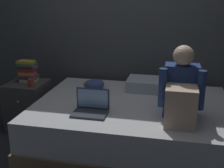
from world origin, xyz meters
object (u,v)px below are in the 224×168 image
at_px(bed, 132,126).
at_px(nightstand, 28,105).
at_px(clothes_pile, 94,84).
at_px(book_stack, 28,71).
at_px(mug, 31,83).
at_px(pillow, 152,85).
at_px(person_sitting, 181,93).
at_px(laptop, 91,107).

relative_size(bed, nightstand, 3.46).
distance_m(nightstand, clothes_pile, 0.86).
xyz_separation_m(book_stack, mug, (0.13, -0.18, -0.08)).
relative_size(pillow, mug, 6.22).
bearing_deg(book_stack, person_sitting, -18.65).
relative_size(person_sitting, pillow, 1.17).
distance_m(person_sitting, book_stack, 1.87).
xyz_separation_m(laptop, pillow, (0.50, 0.80, 0.01)).
height_order(nightstand, person_sitting, person_sitting).
bearing_deg(clothes_pile, nightstand, -171.94).
xyz_separation_m(pillow, book_stack, (-1.46, -0.17, 0.12)).
distance_m(nightstand, pillow, 1.51).
bearing_deg(mug, bed, -4.88).
distance_m(book_stack, clothes_pile, 0.81).
height_order(bed, person_sitting, person_sitting).
bearing_deg(laptop, pillow, 58.06).
height_order(bed, book_stack, book_stack).
xyz_separation_m(bed, laptop, (-0.34, -0.35, 0.32)).
bearing_deg(laptop, bed, 46.05).
distance_m(nightstand, laptop, 1.15).
bearing_deg(laptop, mug, 151.69).
bearing_deg(mug, person_sitting, -14.23).
relative_size(bed, pillow, 3.57).
bearing_deg(bed, nightstand, 170.41).
xyz_separation_m(person_sitting, laptop, (-0.81, -0.03, -0.20)).
relative_size(nightstand, book_stack, 2.26).
relative_size(person_sitting, clothes_pile, 2.70).
bearing_deg(laptop, clothes_pile, 103.40).
relative_size(laptop, mug, 3.56).
height_order(bed, nightstand, nightstand).
height_order(laptop, book_stack, book_stack).
height_order(nightstand, laptop, laptop).
xyz_separation_m(person_sitting, book_stack, (-1.77, 0.60, -0.06)).
relative_size(bed, person_sitting, 3.05).
xyz_separation_m(laptop, book_stack, (-0.96, 0.63, 0.13)).
bearing_deg(bed, book_stack, 167.81).
distance_m(bed, mug, 1.23).
distance_m(person_sitting, mug, 1.70).
distance_m(bed, clothes_pile, 0.68).
relative_size(person_sitting, book_stack, 2.56).
height_order(person_sitting, book_stack, person_sitting).
xyz_separation_m(bed, book_stack, (-1.30, 0.28, 0.45)).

